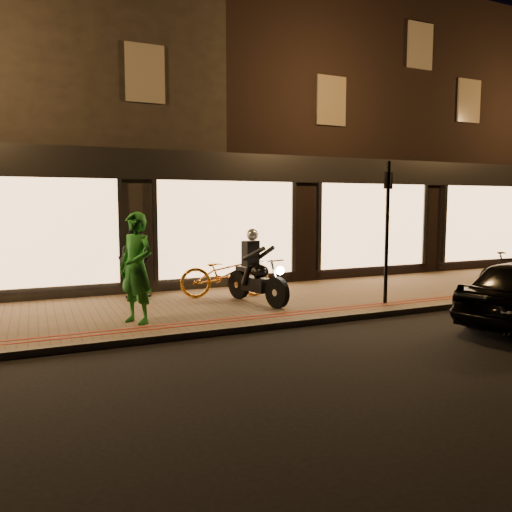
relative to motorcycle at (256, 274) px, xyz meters
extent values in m
plane|color=black|center=(0.18, -1.81, -0.73)|extent=(90.00, 90.00, 0.00)
cube|color=brown|center=(0.18, 0.19, -0.67)|extent=(50.00, 4.00, 0.12)
cube|color=#59544C|center=(0.18, -1.76, -0.67)|extent=(50.00, 0.14, 0.12)
cube|color=maroon|center=(0.18, -1.36, -0.61)|extent=(50.00, 0.06, 0.01)
cube|color=maroon|center=(0.18, -1.16, -0.61)|extent=(50.00, 0.06, 0.01)
cube|color=black|center=(6.18, 7.19, 3.52)|extent=(12.00, 10.00, 8.50)
cube|color=black|center=(0.18, 2.14, 2.42)|extent=(48.00, 0.12, 0.70)
cube|color=#FFC17F|center=(-4.32, 2.13, 0.88)|extent=(3.60, 0.06, 2.38)
cube|color=#FFC17F|center=(0.18, 2.13, 0.88)|extent=(3.60, 0.06, 2.38)
cube|color=#FFC17F|center=(4.68, 2.13, 0.88)|extent=(3.60, 0.06, 2.38)
cube|color=#FFC17F|center=(9.18, 2.13, 0.88)|extent=(3.60, 0.06, 2.38)
cube|color=#3F331E|center=(-1.82, 2.14, 4.47)|extent=(0.90, 0.06, 1.30)
cube|color=#3F331E|center=(3.18, 2.14, 4.27)|extent=(0.90, 0.06, 1.30)
cube|color=#3F331E|center=(8.18, 2.14, 4.67)|extent=(0.90, 0.06, 1.30)
cube|color=#3F331E|center=(6.18, 2.14, 6.07)|extent=(0.90, 0.06, 1.30)
cylinder|color=black|center=(0.17, -0.67, -0.29)|extent=(0.28, 0.65, 0.64)
cylinder|color=black|center=(-0.16, 0.59, -0.29)|extent=(0.28, 0.65, 0.64)
cylinder|color=silver|center=(0.17, -0.67, -0.29)|extent=(0.17, 0.17, 0.14)
cylinder|color=silver|center=(-0.16, 0.59, -0.29)|extent=(0.17, 0.17, 0.14)
cube|color=black|center=(0.00, 0.01, -0.21)|extent=(0.43, 0.74, 0.30)
ellipsoid|color=black|center=(0.03, -0.12, 0.09)|extent=(0.44, 0.57, 0.29)
cube|color=black|center=(-0.08, 0.30, 0.09)|extent=(0.35, 0.59, 0.09)
cylinder|color=silver|center=(0.14, -0.52, 0.34)|extent=(0.59, 0.18, 0.03)
cylinder|color=silver|center=(0.16, -0.62, 0.01)|extent=(0.13, 0.33, 0.71)
sphere|color=white|center=(0.20, -0.75, 0.17)|extent=(0.21, 0.21, 0.17)
cylinder|color=silver|center=(0.00, 0.48, -0.33)|extent=(0.21, 0.55, 0.07)
cube|color=black|center=(-0.05, 0.17, 0.44)|extent=(0.38, 0.30, 0.55)
sphere|color=silver|center=(-0.03, 0.12, 0.85)|extent=(0.32, 0.32, 0.26)
cylinder|color=black|center=(-0.12, -0.18, 0.47)|extent=(0.31, 0.59, 0.34)
cylinder|color=black|center=(0.19, -0.10, 0.47)|extent=(0.16, 0.61, 0.34)
cylinder|color=black|center=(-0.17, 0.10, -0.01)|extent=(0.24, 0.29, 0.46)
cylinder|color=black|center=(0.10, 0.17, -0.01)|extent=(0.14, 0.27, 0.46)
cylinder|color=black|center=(2.53, -1.13, 0.89)|extent=(0.11, 0.11, 3.00)
cube|color=black|center=(2.53, -1.13, 1.99)|extent=(0.33, 0.17, 0.35)
imported|color=orange|center=(-0.36, 0.90, -0.08)|extent=(2.14, 1.10, 1.07)
imported|color=black|center=(6.31, -1.13, -0.14)|extent=(1.65, 0.92, 0.96)
imported|color=#1F7628|center=(-2.66, -0.78, 0.37)|extent=(0.80, 0.86, 1.98)
imported|color=black|center=(-2.27, 1.61, 0.19)|extent=(0.99, 0.95, 1.62)
camera|label=1|loc=(-4.30, -9.62, 1.50)|focal=35.00mm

